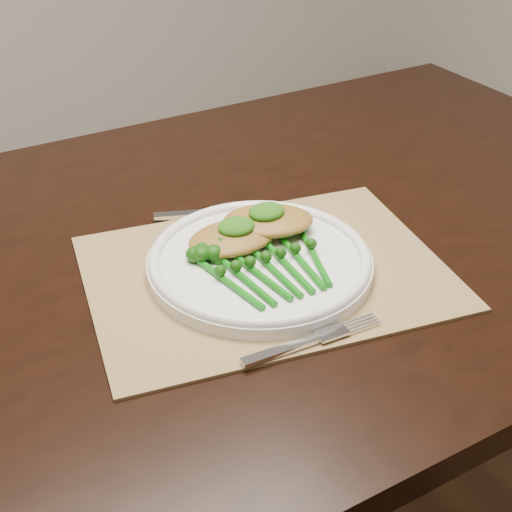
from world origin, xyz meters
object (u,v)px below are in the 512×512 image
dining_table (216,433)px  placemat (266,272)px  chicken_fillet_left (232,238)px  broccolini_bundle (274,270)px  dinner_plate (260,261)px

dining_table → placemat: size_ratio=3.50×
placemat → chicken_fillet_left: 0.06m
placemat → chicken_fillet_left: size_ratio=3.74×
dining_table → broccolini_bundle: broccolini_bundle is taller
dinner_plate → dining_table: bearing=107.5°
placemat → chicken_fillet_left: (-0.02, 0.05, 0.03)m
dinner_plate → chicken_fillet_left: chicken_fillet_left is taller
dining_table → broccolini_bundle: (0.03, -0.13, 0.40)m
chicken_fillet_left → broccolini_bundle: 0.08m
placemat → dinner_plate: bearing=135.4°
dining_table → placemat: (0.03, -0.10, 0.37)m
dining_table → dinner_plate: dinner_plate is taller
dining_table → placemat: 0.39m
broccolini_bundle → dining_table: bearing=103.5°
dining_table → chicken_fillet_left: bearing=-74.6°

